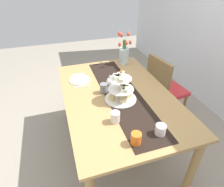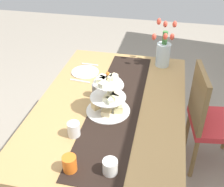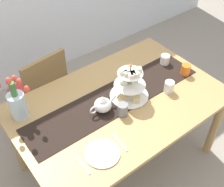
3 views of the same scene
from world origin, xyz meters
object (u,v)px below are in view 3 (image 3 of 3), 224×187
dinner_plate_left (102,153)px  cream_jug (165,60)px  dining_table (119,110)px  tiered_cake_stand (129,85)px  teapot (103,105)px  fork_left (83,166)px  chair_left (42,89)px  mug_orange (186,70)px  mug_grey (122,109)px  knife_left (120,142)px  mug_white_text (169,87)px  tulip_vase (17,102)px

dinner_plate_left → cream_jug: bearing=23.6°
dining_table → tiered_cake_stand: (0.10, 0.00, 0.20)m
tiered_cake_stand → teapot: bearing=-179.4°
teapot → fork_left: bearing=-140.6°
chair_left → mug_orange: 1.29m
chair_left → cream_jug: (0.92, -0.62, 0.29)m
dinner_plate_left → mug_grey: 0.37m
chair_left → dinner_plate_left: (-0.08, -1.05, 0.25)m
knife_left → mug_white_text: size_ratio=1.79×
chair_left → cream_jug: chair_left is taller
tulip_vase → fork_left: tulip_vase is taller
tiered_cake_stand → knife_left: size_ratio=1.79×
tiered_cake_stand → mug_white_text: (0.28, -0.15, -0.06)m
knife_left → mug_white_text: 0.64m
fork_left → mug_white_text: bearing=10.0°
knife_left → dining_table: bearing=52.4°
dining_table → fork_left: bearing=-149.7°
mug_orange → teapot: bearing=174.1°
chair_left → dining_table: bearing=-67.7°
mug_orange → fork_left: bearing=-169.1°
mug_grey → mug_orange: (0.71, 0.04, -0.00)m
cream_jug → mug_white_text: 0.36m
tulip_vase → fork_left: size_ratio=2.75×
fork_left → mug_grey: bearing=22.3°
dining_table → knife_left: (-0.24, -0.31, 0.10)m
fork_left → dining_table: bearing=30.3°
dining_table → dinner_plate_left: 0.50m
teapot → cream_jug: teapot is taller
chair_left → teapot: size_ratio=3.82×
dining_table → knife_left: bearing=-127.6°
mug_white_text → mug_orange: (0.26, 0.07, 0.00)m
chair_left → tulip_vase: (-0.35, -0.43, 0.38)m
chair_left → teapot: bearing=-78.4°
mug_white_text → mug_orange: 0.27m
chair_left → mug_grey: size_ratio=9.58×
dining_table → dinner_plate_left: (-0.38, -0.31, 0.10)m
dinner_plate_left → tiered_cake_stand: bearing=32.8°
tulip_vase → mug_orange: bearing=-17.2°
tiered_cake_stand → teapot: (-0.25, -0.00, -0.05)m
dining_table → mug_grey: (-0.06, -0.12, 0.15)m
knife_left → mug_orange: 0.91m
dining_table → teapot: 0.22m
tiered_cake_stand → teapot: tiered_cake_stand is taller
tulip_vase → mug_orange: tulip_vase is taller
tulip_vase → dinner_plate_left: tulip_vase is taller
chair_left → mug_grey: bearing=-74.3°
mug_white_text → dining_table: bearing=158.7°
teapot → mug_white_text: teapot is taller
fork_left → knife_left: bearing=0.0°
mug_grey → mug_white_text: mug_grey is taller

